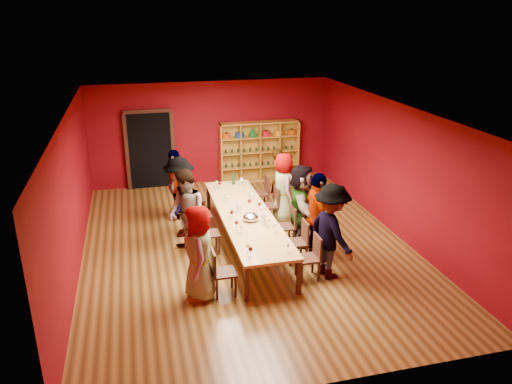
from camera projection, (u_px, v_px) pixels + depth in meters
room_shell at (246, 182)px, 10.55m from camera, size 7.10×9.10×3.04m
tasting_table at (246, 216)px, 10.83m from camera, size 1.10×4.50×0.75m
doorway at (150, 150)px, 14.31m from camera, size 1.40×0.17×2.30m
shelving_unit at (259, 148)px, 14.98m from camera, size 2.40×0.40×1.80m
chair_person_left_0 at (220, 270)px, 9.04m from camera, size 0.42×0.42×0.89m
person_left_0 at (199, 253)px, 8.82m from camera, size 0.52×0.89×1.77m
chair_person_left_2 at (206, 231)px, 10.59m from camera, size 0.42×0.42×0.89m
person_left_2 at (186, 214)px, 10.35m from camera, size 0.77×1.03×1.88m
chair_person_left_3 at (199, 213)px, 11.54m from camera, size 0.42×0.42×0.89m
person_left_3 at (180, 197)px, 11.30m from camera, size 0.80×1.29×1.86m
chair_person_left_4 at (193, 197)px, 12.49m from camera, size 0.42×0.42×0.89m
person_left_4 at (176, 184)px, 12.27m from camera, size 0.76×1.13×1.76m
chair_person_right_0 at (312, 255)px, 9.59m from camera, size 0.42×0.42×0.89m
person_right_0 at (331, 232)px, 9.52m from camera, size 0.76×1.31×1.90m
chair_person_right_1 at (300, 239)px, 10.23m from camera, size 0.42×0.42×0.89m
person_right_1 at (317, 217)px, 10.15m from camera, size 0.51×1.11×1.90m
chair_person_right_2 at (288, 224)px, 10.96m from camera, size 0.42×0.42×0.89m
person_right_2 at (301, 205)px, 10.88m from camera, size 0.94×1.77×1.83m
chair_person_right_3 at (272, 203)px, 12.13m from camera, size 0.42×0.42×0.89m
person_right_3 at (284, 188)px, 12.06m from camera, size 0.47×0.85×1.73m
chair_person_right_4 at (263, 191)px, 12.93m from camera, size 0.42×0.42×0.89m
person_right_4 at (279, 179)px, 12.92m from camera, size 0.62×0.70×1.59m
wine_glass_0 at (249, 201)px, 11.11m from camera, size 0.08×0.08×0.21m
wine_glass_1 at (225, 194)px, 11.58m from camera, size 0.08×0.08×0.19m
wine_glass_2 at (217, 183)px, 12.31m from camera, size 0.08×0.08×0.19m
wine_glass_3 at (242, 181)px, 12.44m from camera, size 0.09×0.09×0.21m
wine_glass_4 at (252, 195)px, 11.52m from camera, size 0.08×0.08×0.20m
wine_glass_5 at (262, 209)px, 10.66m from camera, size 0.09×0.09×0.22m
wine_glass_6 at (288, 245)px, 9.11m from camera, size 0.07×0.07×0.18m
wine_glass_7 at (268, 220)px, 10.12m from camera, size 0.09×0.09×0.22m
wine_glass_8 at (232, 213)px, 10.52m from camera, size 0.08×0.08×0.20m
wine_glass_9 at (232, 209)px, 10.68m from camera, size 0.08×0.08×0.21m
wine_glass_10 at (227, 198)px, 11.39m from camera, size 0.07×0.07×0.18m
wine_glass_11 at (248, 246)px, 9.10m from camera, size 0.07×0.07×0.18m
wine_glass_12 at (249, 192)px, 11.65m from camera, size 0.09×0.09×0.22m
wine_glass_13 at (259, 204)px, 10.98m from camera, size 0.08×0.08×0.19m
wine_glass_14 at (251, 249)px, 8.94m from camera, size 0.08×0.08×0.19m
wine_glass_15 at (237, 223)px, 10.02m from camera, size 0.08×0.08×0.20m
wine_glass_16 at (220, 184)px, 12.25m from camera, size 0.08×0.08×0.21m
wine_glass_17 at (241, 227)px, 9.87m from camera, size 0.08×0.08×0.19m
wine_glass_18 at (275, 225)px, 9.92m from camera, size 0.08×0.08×0.20m
wine_glass_19 at (241, 179)px, 12.61m from camera, size 0.07×0.07×0.18m
spittoon_bowl at (251, 217)px, 10.46m from camera, size 0.34×0.34×0.19m
carafe_a at (239, 208)px, 10.81m from camera, size 0.13×0.13×0.27m
carafe_b at (263, 219)px, 10.26m from camera, size 0.13×0.13×0.28m
wine_bottle at (234, 180)px, 12.60m from camera, size 0.09×0.09×0.33m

